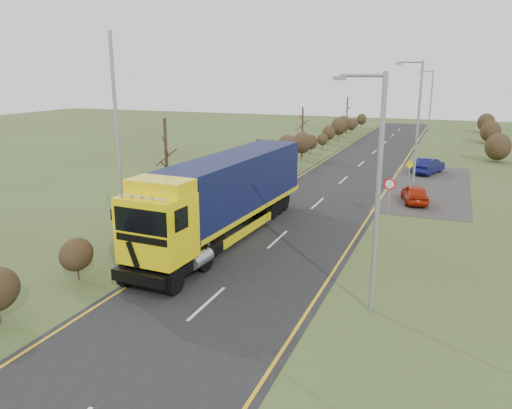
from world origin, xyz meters
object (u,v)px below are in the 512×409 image
object	(u,v)px
streetlight_near	(376,186)
speed_sign	(389,190)
car_red_hatchback	(415,194)
car_blue_sedan	(428,166)
lorry	(225,193)

from	to	relation	value
streetlight_near	speed_sign	world-z (taller)	streetlight_near
streetlight_near	car_red_hatchback	bearing A→B (deg)	89.20
car_blue_sedan	streetlight_near	bearing A→B (deg)	107.54
lorry	car_blue_sedan	bearing A→B (deg)	71.13
car_red_hatchback	streetlight_near	xyz separation A→B (m)	(-0.24, -16.83, 4.03)
car_red_hatchback	car_blue_sedan	bearing A→B (deg)	-104.31
car_blue_sedan	car_red_hatchback	bearing A→B (deg)	107.29
lorry	streetlight_near	world-z (taller)	streetlight_near
streetlight_near	car_blue_sedan	bearing A→B (deg)	89.03
lorry	car_red_hatchback	world-z (taller)	lorry
lorry	streetlight_near	size ratio (longest dim) A/B	1.85
lorry	speed_sign	world-z (taller)	lorry
car_red_hatchback	speed_sign	world-z (taller)	speed_sign
speed_sign	car_blue_sedan	bearing A→B (deg)	84.83
lorry	car_blue_sedan	xyz separation A→B (m)	(8.82, 22.13, -1.77)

